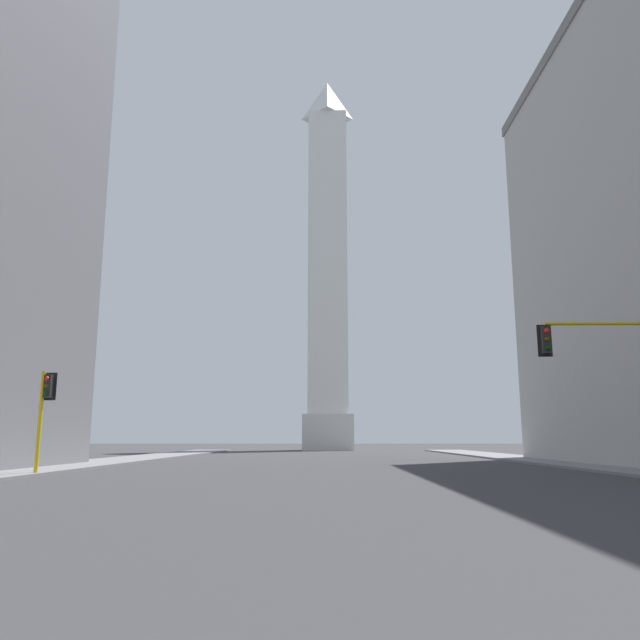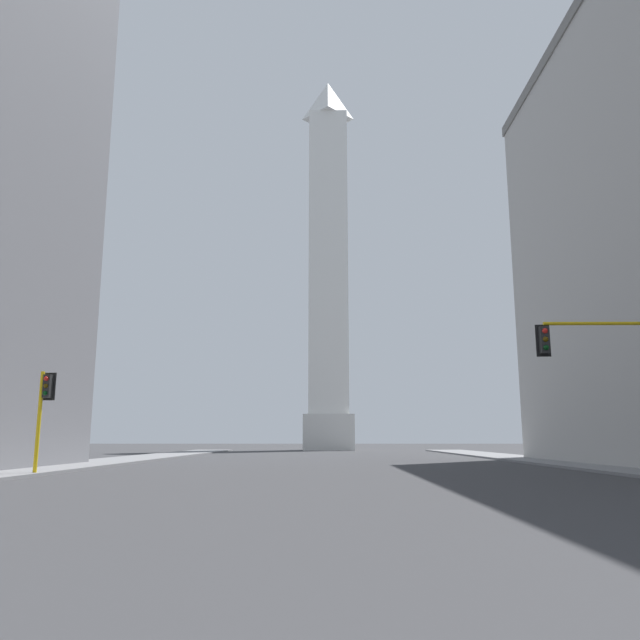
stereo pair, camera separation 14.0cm
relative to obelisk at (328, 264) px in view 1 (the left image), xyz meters
The scene contains 5 objects.
sidewalk_left 66.65m from the obelisk, 105.21° to the right, with size 5.00×109.58×0.15m, color slate.
sidewalk_right 66.65m from the obelisk, 74.79° to the right, with size 5.00×109.58×0.15m, color slate.
obelisk is the anchor object (origin of this frame).
traffic_light_mid_right 71.82m from the obelisk, 79.96° to the right, with size 5.49×0.51×6.40m.
traffic_light_mid_left 68.52m from the obelisk, 102.31° to the right, with size 0.79×0.52×4.85m.
Camera 1 is at (-0.31, -0.67, 1.72)m, focal length 35.00 mm.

